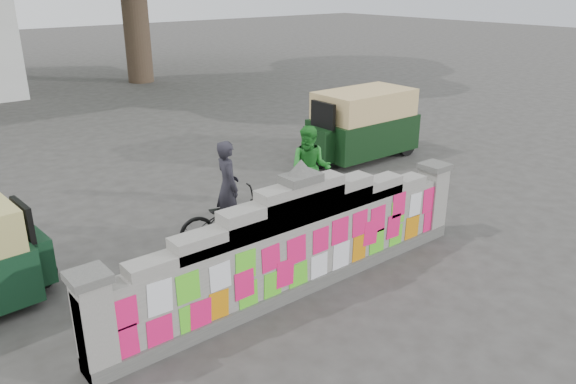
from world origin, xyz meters
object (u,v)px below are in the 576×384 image
Objects in this scene: cyclist_bike at (229,218)px; pedestrian at (310,169)px; cyclist_rider at (228,200)px; rickshaw_right at (361,124)px.

cyclist_bike is 2.14m from pedestrian.
pedestrian reaches higher than cyclist_bike.
cyclist_rider is 0.51× the size of rickshaw_right.
cyclist_bike is 0.57× the size of rickshaw_right.
cyclist_rider is at bearing -123.45° from pedestrian.
rickshaw_right is (5.32, 2.03, 0.10)m from cyclist_rider.
rickshaw_right is (3.23, 1.74, 0.05)m from pedestrian.
cyclist_rider is (0.00, 0.00, 0.32)m from cyclist_bike.
rickshaw_right is at bearing 77.14° from pedestrian.
cyclist_bike is at bearing 21.39° from rickshaw_right.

